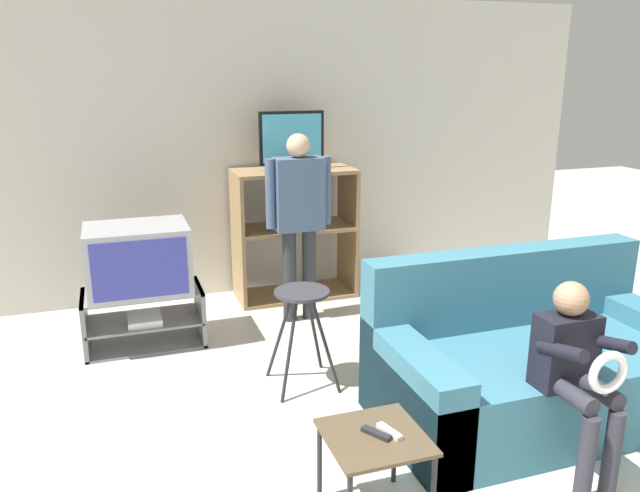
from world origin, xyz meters
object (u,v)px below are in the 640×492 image
Objects in this scene: media_shelf at (294,233)px; television_flat at (292,142)px; person_standing_adult at (299,211)px; remote_control_black at (376,433)px; folding_stool at (302,309)px; television_main at (138,259)px; snack_table at (375,446)px; person_seated_child at (576,366)px; tv_stand at (144,318)px; remote_control_white at (389,431)px; couch at (532,365)px.

media_shelf is 2.03× the size of television_flat.
person_standing_adult is (-0.12, -0.55, 0.32)m from media_shelf.
folding_stool is at bearing 55.57° from remote_control_black.
television_main is 1.64× the size of snack_table.
person_standing_adult is at bearing 4.75° from television_main.
folding_stool is 0.65× the size of person_seated_child.
remote_control_black is (0.88, -2.27, -0.24)m from television_main.
person_seated_child is at bearing -32.94° from remote_control_black.
snack_table is at bearing -68.96° from tv_stand.
television_flat is 3.93× the size of remote_control_white.
folding_stool reaches higher than tv_stand.
person_seated_child reaches higher than couch.
snack_table is 2.46m from person_standing_adult.
remote_control_black is 0.06m from remote_control_white.
television_flat reaches higher than snack_table.
tv_stand is 1.43m from person_standing_adult.
television_flat is at bearing 75.63° from folding_stool.
television_main is at bearing 134.17° from folding_stool.
person_standing_adult is at bearing 5.04° from tv_stand.
remote_control_white is (0.00, -1.31, -0.10)m from folding_stool.
tv_stand is 0.57× the size of person_standing_adult.
remote_control_black is 0.10× the size of person_standing_adult.
tv_stand is 5.96× the size of remote_control_white.
media_shelf is 2.96m from remote_control_black.
television_flat reaches higher than television_main.
couch is at bearing 23.32° from snack_table.
person_standing_adult is (0.37, 2.37, 0.55)m from snack_table.
person_seated_child is (1.05, -0.02, 0.24)m from snack_table.
person_standing_adult reaches higher than couch.
television_main reaches higher than remote_control_black.
remote_control_black is 0.14× the size of person_seated_child.
person_standing_adult is (-0.11, -0.55, -0.47)m from television_flat.
television_flat is at bearing 78.83° from person_standing_adult.
remote_control_white is 1.00m from person_seated_child.
television_main is 1.51m from media_shelf.
couch reaches higher than remote_control_black.
remote_control_white is (0.06, -0.00, 0.00)m from remote_control_black.
television_main is 1.27× the size of television_flat.
television_main is at bearing 79.35° from remote_control_black.
media_shelf is at bearing 75.19° from folding_stool.
television_flat is at bearing 80.72° from snack_table.
television_flat reaches higher than media_shelf.
snack_table is at bearing -156.68° from couch.
remote_control_white is at bearing -36.44° from remote_control_black.
remote_control_black is at bearing -34.57° from snack_table.
television_main is at bearing 140.68° from couch.
snack_table is at bearing 113.56° from remote_control_black.
person_seated_child is at bearing -50.00° from tv_stand.
couch is (2.11, -1.73, 0.10)m from tv_stand.
person_standing_adult is (0.31, 1.07, 0.39)m from folding_stool.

